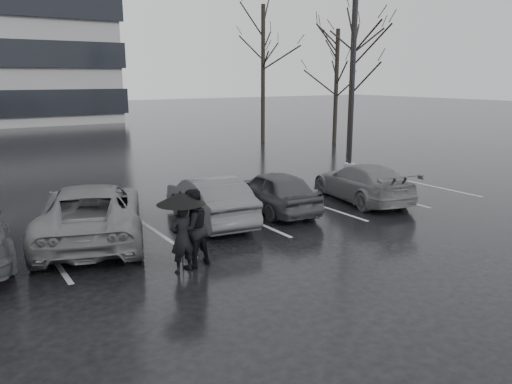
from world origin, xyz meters
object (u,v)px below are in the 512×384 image
object	(u,v)px
car_main	(274,191)
pedestrian_left	(182,238)
tree_ne	(336,87)
tree_east	(352,79)
car_east	(362,182)
tree_north	(263,75)
pedestrian_right	(192,228)
car_west_a	(210,199)
lamp_post	(353,72)
car_west_b	(91,212)

from	to	relation	value
car_main	pedestrian_left	size ratio (longest dim) A/B	2.49
tree_ne	tree_east	bearing A→B (deg)	-122.01
car_east	tree_north	size ratio (longest dim) A/B	0.51
car_east	pedestrian_right	distance (m)	7.88
pedestrian_right	car_west_a	bearing A→B (deg)	-137.61
tree_north	tree_ne	bearing A→B (deg)	-40.60
car_west_a	pedestrian_left	world-z (taller)	pedestrian_left
tree_east	lamp_post	bearing A→B (deg)	-132.65
lamp_post	car_west_b	bearing A→B (deg)	-162.02
car_west_b	pedestrian_right	distance (m)	3.38
car_west_b	tree_north	distance (m)	20.93
pedestrian_right	tree_east	distance (m)	18.09
pedestrian_right	tree_ne	xyz separation A→B (m)	(16.97, 14.41, 2.62)
car_west_b	pedestrian_right	xyz separation A→B (m)	(1.37, -3.08, 0.14)
car_west_a	lamp_post	bearing A→B (deg)	-148.42
pedestrian_right	tree_east	bearing A→B (deg)	-157.83
car_main	tree_ne	xyz separation A→B (m)	(12.75, 11.54, 2.85)
car_west_b	lamp_post	bearing A→B (deg)	-143.67
car_west_b	tree_ne	bearing A→B (deg)	-129.94
car_main	car_west_b	world-z (taller)	car_west_b
tree_east	tree_ne	distance (m)	4.74
pedestrian_left	lamp_post	distance (m)	14.53
car_west_b	car_east	distance (m)	8.91
pedestrian_left	car_west_b	bearing A→B (deg)	-76.76
car_west_b	tree_east	size ratio (longest dim) A/B	0.67
pedestrian_left	car_west_a	bearing A→B (deg)	-130.83
pedestrian_left	tree_east	distance (m)	18.50
car_main	car_east	bearing A→B (deg)	176.96
pedestrian_left	lamp_post	size ratio (longest dim) A/B	0.16
car_main	car_east	distance (m)	3.33
car_west_b	tree_east	xyz separation A→B (m)	(15.84, 7.33, 3.26)
car_west_a	lamp_post	distance (m)	11.22
car_west_a	pedestrian_right	bearing A→B (deg)	62.98
lamp_post	tree_east	xyz separation A→B (m)	(2.88, 3.12, -0.36)
pedestrian_left	tree_east	bearing A→B (deg)	-148.71
lamp_post	tree_east	world-z (taller)	lamp_post
car_west_a	tree_east	world-z (taller)	tree_east
pedestrian_right	car_west_b	bearing A→B (deg)	-79.54
car_west_b	lamp_post	size ratio (longest dim) A/B	0.56
car_west_b	pedestrian_left	bearing A→B (deg)	125.96
pedestrian_left	tree_north	world-z (taller)	tree_north
pedestrian_right	tree_ne	bearing A→B (deg)	-153.23
pedestrian_right	tree_north	distance (m)	22.27
car_main	tree_east	size ratio (longest dim) A/B	0.48
lamp_post	car_west_a	bearing A→B (deg)	-155.43
car_main	tree_north	distance (m)	17.60
lamp_post	tree_ne	size ratio (longest dim) A/B	1.36
pedestrian_right	tree_east	size ratio (longest dim) A/B	0.22
car_west_b	tree_north	size ratio (longest dim) A/B	0.63
car_east	pedestrian_left	world-z (taller)	pedestrian_left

